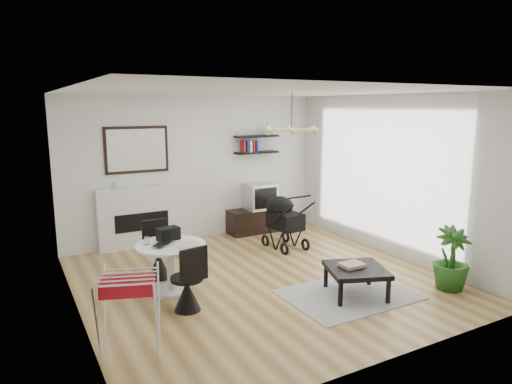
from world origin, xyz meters
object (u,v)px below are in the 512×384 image
drying_rack (130,314)px  stroller (283,223)px  coffee_table (356,271)px  tv_console (259,220)px  dining_table (171,261)px  fireplace (140,210)px  potted_plant (451,259)px  crt_tv (260,196)px

drying_rack → stroller: bearing=55.3°
coffee_table → tv_console: bearing=83.0°
dining_table → stroller: size_ratio=0.91×
fireplace → potted_plant: 5.14m
crt_tv → stroller: stroller is taller
tv_console → stroller: 1.12m
tv_console → drying_rack: size_ratio=1.46×
stroller → fireplace: bearing=146.5°
tv_console → drying_rack: 4.88m
dining_table → coffee_table: size_ratio=0.98×
coffee_table → stroller: bearing=82.6°
crt_tv → drying_rack: size_ratio=0.67×
crt_tv → stroller: 1.14m
tv_console → stroller: (-0.11, -1.10, 0.20)m
fireplace → tv_console: 2.39m
fireplace → dining_table: fireplace is taller
crt_tv → stroller: size_ratio=0.57×
crt_tv → potted_plant: crt_tv is taller
tv_console → dining_table: bearing=-140.3°
fireplace → stroller: fireplace is taller
fireplace → dining_table: size_ratio=2.30×
crt_tv → coffee_table: crt_tv is taller
dining_table → coffee_table: (2.12, -1.28, -0.10)m
tv_console → stroller: size_ratio=1.24×
fireplace → crt_tv: fireplace is taller
drying_rack → stroller: stroller is taller
fireplace → crt_tv: bearing=-3.9°
crt_tv → tv_console: bearing=163.1°
tv_console → crt_tv: 0.50m
tv_console → coffee_table: (-0.41, -3.38, 0.11)m
stroller → potted_plant: stroller is taller
dining_table → drying_rack: (-0.89, -1.36, 0.01)m
potted_plant → fireplace: bearing=128.8°
stroller → dining_table: bearing=-161.5°
tv_console → dining_table: dining_table is taller
potted_plant → coffee_table: bearing=160.6°
fireplace → drying_rack: bearing=-106.6°
potted_plant → stroller: bearing=109.9°
fireplace → potted_plant: (3.22, -4.00, -0.25)m
tv_console → dining_table: 3.30m
fireplace → drying_rack: 3.79m
tv_console → drying_rack: bearing=-134.6°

